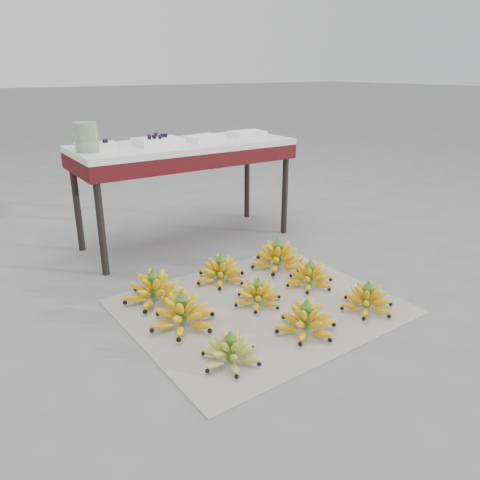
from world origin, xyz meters
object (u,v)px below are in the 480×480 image
glass_jar (86,137)px  bunch_back_left (154,290)px  bunch_back_center (221,272)px  newspaper_mat (259,306)px  vendor_table (184,154)px  bunch_front_left (231,352)px  bunch_mid_left (183,314)px  bunch_front_right (367,300)px  bunch_back_right (278,257)px  bunch_mid_right (310,276)px  bunch_mid_center (258,295)px  tray_far_right (247,134)px  bunch_front_center (306,321)px  tray_right (203,138)px  tray_far_left (96,146)px  tray_left (158,141)px

glass_jar → bunch_back_left: bearing=-85.2°
bunch_back_center → glass_jar: size_ratio=1.85×
newspaper_mat → vendor_table: bearing=81.8°
vendor_table → bunch_front_left: bearing=-111.1°
bunch_mid_left → bunch_front_right: bearing=-8.9°
bunch_back_right → bunch_mid_right: bearing=-70.6°
bunch_front_right → bunch_mid_left: (-0.81, 0.36, 0.01)m
bunch_back_right → bunch_mid_center: bearing=-119.2°
bunch_front_left → bunch_back_right: 0.98m
bunch_front_left → glass_jar: glass_jar is taller
bunch_front_left → tray_far_right: size_ratio=1.14×
bunch_front_center → bunch_back_right: (0.34, 0.63, 0.01)m
bunch_mid_center → tray_right: (0.27, 0.98, 0.63)m
bunch_mid_left → bunch_back_left: bearing=106.1°
tray_far_left → bunch_mid_center: bearing=-68.4°
bunch_mid_right → bunch_front_left: bearing=-171.5°
tray_right → bunch_mid_right: bearing=-84.9°
bunch_back_center → bunch_mid_right: bearing=-34.5°
glass_jar → tray_left: bearing=0.9°
bunch_front_right → tray_far_right: tray_far_right is taller
bunch_back_right → tray_far_left: tray_far_left is taller
newspaper_mat → bunch_front_center: 0.32m
bunch_front_right → bunch_back_center: bearing=109.2°
bunch_mid_left → bunch_mid_right: size_ratio=1.14×
bunch_back_right → tray_far_right: 0.97m
bunch_mid_right → bunch_back_right: bearing=71.3°
bunch_front_left → bunch_front_right: (0.78, -0.00, 0.00)m
bunch_front_right → glass_jar: bearing=110.5°
bunch_mid_left → bunch_back_right: (0.77, 0.29, 0.00)m
bunch_front_left → bunch_mid_left: 0.35m
bunch_mid_right → tray_far_left: bearing=109.5°
bunch_back_right → vendor_table: vendor_table is taller
newspaper_mat → vendor_table: vendor_table is taller
bunch_front_left → bunch_back_left: bearing=86.9°
bunch_mid_right → tray_left: 1.23m
bunch_front_right → tray_left: size_ratio=1.11×
bunch_front_right → glass_jar: 1.73m
bunch_back_center → tray_far_left: 1.02m
bunch_mid_center → tray_left: bearing=105.8°
bunch_mid_left → vendor_table: size_ratio=0.26×
bunch_back_left → tray_left: (0.37, 0.68, 0.62)m
newspaper_mat → bunch_back_right: bunch_back_right is taller
bunch_back_left → bunch_back_center: (0.40, 0.02, -0.01)m
bunch_back_left → vendor_table: bearing=31.3°
bunch_front_left → vendor_table: bearing=62.7°
bunch_mid_center → bunch_front_right: bearing=-26.8°
bunch_front_left → tray_far_right: 1.79m
tray_far_left → tray_far_right: bearing=-1.4°
tray_far_left → tray_left: tray_left is taller
bunch_back_center → tray_left: (-0.03, 0.67, 0.63)m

